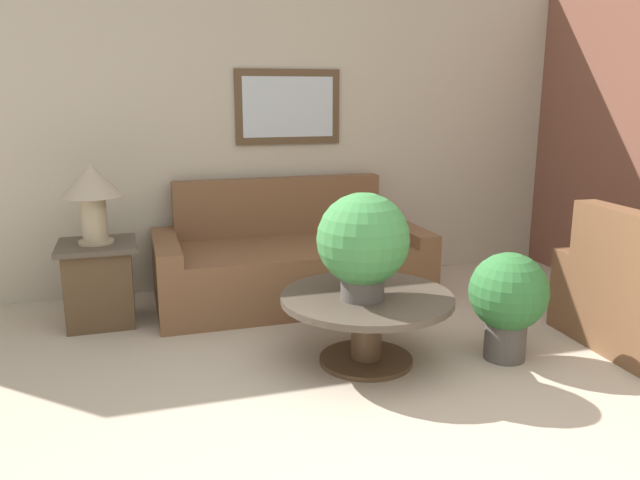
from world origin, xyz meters
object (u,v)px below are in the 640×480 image
object	(u,v)px
side_table	(100,282)
potted_plant_on_table	(363,242)
coffee_table	(367,313)
potted_plant_floor	(508,298)
table_lamp	(92,189)
couch_main	(290,263)

from	to	relation	value
side_table	potted_plant_on_table	world-z (taller)	potted_plant_on_table
coffee_table	side_table	distance (m)	1.98
coffee_table	potted_plant_floor	xyz separation A→B (m)	(0.85, -0.20, 0.08)
coffee_table	table_lamp	world-z (taller)	table_lamp
couch_main	potted_plant_on_table	xyz separation A→B (m)	(0.09, -1.37, 0.48)
side_table	potted_plant_on_table	size ratio (longest dim) A/B	0.93
coffee_table	potted_plant_floor	world-z (taller)	potted_plant_floor
coffee_table	side_table	world-z (taller)	side_table
table_lamp	potted_plant_floor	size ratio (longest dim) A/B	0.82
side_table	potted_plant_on_table	xyz separation A→B (m)	(1.52, -1.25, 0.48)
coffee_table	side_table	bearing A→B (deg)	142.75
side_table	table_lamp	xyz separation A→B (m)	(0.00, -0.00, 0.67)
coffee_table	potted_plant_on_table	xyz separation A→B (m)	(-0.05, -0.06, 0.46)
side_table	potted_plant_on_table	distance (m)	2.03
couch_main	coffee_table	bearing A→B (deg)	-83.78
table_lamp	potted_plant_on_table	world-z (taller)	table_lamp
couch_main	coffee_table	world-z (taller)	couch_main
side_table	table_lamp	distance (m)	0.67
couch_main	potted_plant_floor	xyz separation A→B (m)	(0.99, -1.52, 0.10)
coffee_table	potted_plant_floor	bearing A→B (deg)	-13.41
potted_plant_on_table	potted_plant_floor	size ratio (longest dim) A/B	0.93
couch_main	coffee_table	size ratio (longest dim) A/B	2.00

